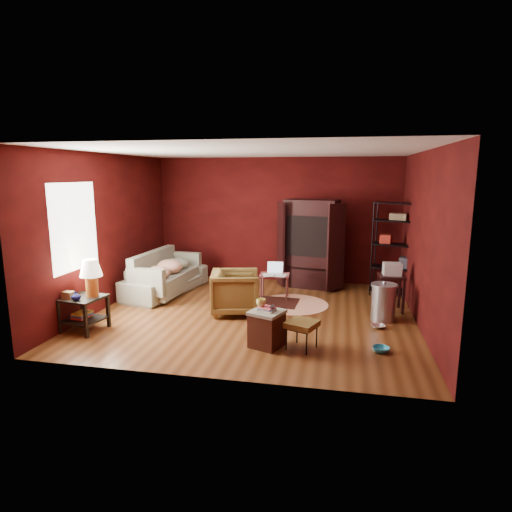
{
  "coord_description": "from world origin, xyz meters",
  "views": [
    {
      "loc": [
        1.48,
        -7.09,
        2.43
      ],
      "look_at": [
        0.0,
        0.2,
        1.0
      ],
      "focal_mm": 30.0,
      "sensor_mm": 36.0,
      "label": 1
    }
  ],
  "objects_px": {
    "sofa": "(166,274)",
    "side_table": "(87,288)",
    "hamper": "(267,328)",
    "armchair": "(236,290)",
    "wire_shelving": "(397,245)",
    "laptop_desk": "(275,277)",
    "tv_armoire": "(311,242)"
  },
  "relations": [
    {
      "from": "armchair",
      "to": "wire_shelving",
      "type": "distance_m",
      "value": 3.41
    },
    {
      "from": "armchair",
      "to": "tv_armoire",
      "type": "bearing_deg",
      "value": -42.16
    },
    {
      "from": "hamper",
      "to": "tv_armoire",
      "type": "bearing_deg",
      "value": 84.17
    },
    {
      "from": "sofa",
      "to": "armchair",
      "type": "distance_m",
      "value": 1.99
    },
    {
      "from": "side_table",
      "to": "hamper",
      "type": "xyz_separation_m",
      "value": [
        2.87,
        -0.11,
        -0.4
      ]
    },
    {
      "from": "side_table",
      "to": "hamper",
      "type": "bearing_deg",
      "value": -2.11
    },
    {
      "from": "side_table",
      "to": "hamper",
      "type": "height_order",
      "value": "side_table"
    },
    {
      "from": "side_table",
      "to": "tv_armoire",
      "type": "distance_m",
      "value": 4.65
    },
    {
      "from": "armchair",
      "to": "sofa",
      "type": "bearing_deg",
      "value": 47.49
    },
    {
      "from": "side_table",
      "to": "tv_armoire",
      "type": "bearing_deg",
      "value": 46.08
    },
    {
      "from": "side_table",
      "to": "wire_shelving",
      "type": "distance_m",
      "value": 5.78
    },
    {
      "from": "sofa",
      "to": "side_table",
      "type": "bearing_deg",
      "value": -177.09
    },
    {
      "from": "hamper",
      "to": "wire_shelving",
      "type": "distance_m",
      "value": 3.79
    },
    {
      "from": "laptop_desk",
      "to": "tv_armoire",
      "type": "relative_size",
      "value": 0.38
    },
    {
      "from": "armchair",
      "to": "side_table",
      "type": "xyz_separation_m",
      "value": [
        -2.07,
        -1.26,
        0.26
      ]
    },
    {
      "from": "side_table",
      "to": "wire_shelving",
      "type": "height_order",
      "value": "wire_shelving"
    },
    {
      "from": "sofa",
      "to": "laptop_desk",
      "type": "distance_m",
      "value": 2.27
    },
    {
      "from": "laptop_desk",
      "to": "wire_shelving",
      "type": "xyz_separation_m",
      "value": [
        2.36,
        0.67,
        0.6
      ]
    },
    {
      "from": "sofa",
      "to": "laptop_desk",
      "type": "relative_size",
      "value": 2.93
    },
    {
      "from": "hamper",
      "to": "tv_armoire",
      "type": "distance_m",
      "value": 3.54
    },
    {
      "from": "sofa",
      "to": "tv_armoire",
      "type": "distance_m",
      "value": 3.15
    },
    {
      "from": "armchair",
      "to": "hamper",
      "type": "height_order",
      "value": "armchair"
    },
    {
      "from": "sofa",
      "to": "tv_armoire",
      "type": "bearing_deg",
      "value": -57.68
    },
    {
      "from": "armchair",
      "to": "wire_shelving",
      "type": "xyz_separation_m",
      "value": [
        2.89,
        1.7,
        0.62
      ]
    },
    {
      "from": "sofa",
      "to": "side_table",
      "type": "xyz_separation_m",
      "value": [
        -0.33,
        -2.24,
        0.27
      ]
    },
    {
      "from": "side_table",
      "to": "laptop_desk",
      "type": "distance_m",
      "value": 3.48
    },
    {
      "from": "sofa",
      "to": "wire_shelving",
      "type": "height_order",
      "value": "wire_shelving"
    },
    {
      "from": "tv_armoire",
      "to": "side_table",
      "type": "bearing_deg",
      "value": -122.49
    },
    {
      "from": "sofa",
      "to": "armchair",
      "type": "xyz_separation_m",
      "value": [
        1.73,
        -0.98,
        0.01
      ]
    },
    {
      "from": "armchair",
      "to": "hamper",
      "type": "distance_m",
      "value": 1.59
    },
    {
      "from": "hamper",
      "to": "side_table",
      "type": "bearing_deg",
      "value": 177.89
    },
    {
      "from": "armchair",
      "to": "wire_shelving",
      "type": "height_order",
      "value": "wire_shelving"
    }
  ]
}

